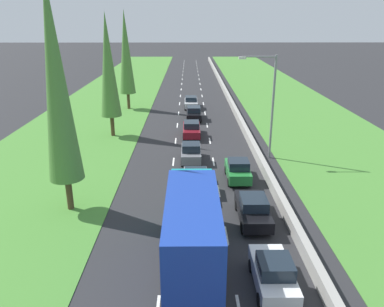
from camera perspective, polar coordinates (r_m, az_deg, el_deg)
The scene contains 18 objects.
ground_plane at distance 59.19m, azimuth -0.10°, elevation 8.09°, with size 300.00×300.00×0.00m, color #28282B.
grass_verge_left at distance 60.44m, azimuth -12.29°, elevation 7.91°, with size 14.00×140.00×0.04m, color #478433.
grass_verge_right at distance 60.99m, azimuth 13.65°, elevation 7.91°, with size 14.00×140.00×0.04m, color #478433.
median_barrier at distance 59.42m, azimuth 5.47°, elevation 8.47°, with size 0.44×120.00×0.85m, color #9E9B93.
lane_markings at distance 59.19m, azimuth -0.10°, elevation 8.10°, with size 3.64×116.00×0.01m.
white_hatchback_right_lane at distance 18.51m, azimuth 12.10°, elevation -17.20°, with size 1.74×3.90×1.72m.
black_sedan_right_lane at distance 23.76m, azimuth 9.14°, elevation -8.21°, with size 1.82×4.50×1.64m.
blue_box_truck_centre_lane at distance 18.71m, azimuth 0.05°, elevation -11.31°, with size 2.46×9.40×4.18m.
grey_sedan_centre_lane at distance 27.27m, azimuth 0.56°, elevation -4.16°, with size 1.82×4.50×1.64m.
grey_hatchback_centre_lane at distance 32.96m, azimuth -0.14°, elevation 0.18°, with size 1.74×3.90×1.72m.
green_hatchback_right_lane at distance 29.36m, azimuth 6.90°, elevation -2.47°, with size 1.74×3.90×1.72m.
maroon_sedan_centre_lane at distance 40.12m, azimuth -0.07°, elevation 3.70°, with size 1.82×4.50×1.64m.
black_sedan_centre_lane at distance 47.05m, azimuth 0.29°, elevation 6.09°, with size 1.82×4.50×1.64m.
silver_sedan_centre_lane at distance 53.35m, azimuth -0.14°, elevation 7.71°, with size 1.82×4.50×1.64m.
poplar_tree_second at distance 23.89m, azimuth -19.77°, elevation 10.31°, with size 2.17×2.17×14.70m.
poplar_tree_third at distance 39.99m, azimuth -12.48°, elevation 12.74°, with size 2.11×2.11×12.57m.
poplar_tree_fourth at distance 52.62m, azimuth -9.91°, elevation 14.70°, with size 2.13×2.13×13.03m.
street_light_mast at distance 33.36m, azimuth 11.51°, elevation 7.86°, with size 3.20×0.28×9.00m.
Camera 1 is at (-0.38, 2.00, 11.79)m, focal length 35.51 mm.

